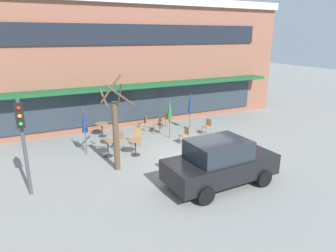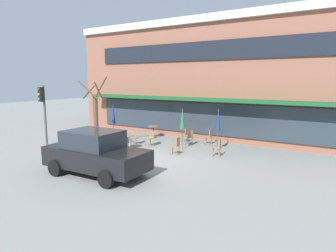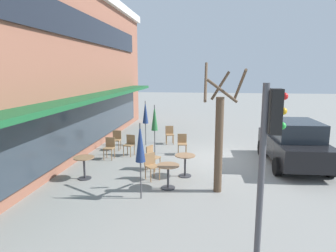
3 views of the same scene
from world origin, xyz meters
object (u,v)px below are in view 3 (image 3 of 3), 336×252
cafe_chair_0 (117,139)px  cafe_chair_2 (182,142)px  cafe_chair_6 (130,143)px  street_tree (219,136)px  cafe_chair_4 (110,146)px  parked_sedan (294,143)px  patio_umbrella_corner_open (155,118)px  traffic_light_pole (269,145)px  cafe_chair_1 (170,133)px  cafe_chair_3 (151,164)px  patio_umbrella_cream_folded (140,143)px  cafe_chair_5 (152,156)px  cafe_table_near_wall (168,172)px  patio_umbrella_green_folded (145,113)px  cafe_table_streetside (84,164)px  cafe_table_by_tree (185,162)px

cafe_chair_0 → cafe_chair_2: (-0.37, -3.09, 0.00)m
cafe_chair_6 → street_tree: 5.24m
cafe_chair_4 → street_tree: bearing=-124.0°
cafe_chair_0 → parked_sedan: bearing=-100.6°
cafe_chair_4 → street_tree: street_tree is taller
cafe_chair_2 → patio_umbrella_corner_open: bearing=104.8°
street_tree → cafe_chair_2: bearing=19.4°
traffic_light_pole → cafe_chair_1: bearing=17.6°
patio_umbrella_corner_open → cafe_chair_3: patio_umbrella_corner_open is taller
patio_umbrella_cream_folded → cafe_chair_4: patio_umbrella_cream_folded is taller
cafe_chair_5 → cafe_chair_6: 2.19m
patio_umbrella_corner_open → cafe_chair_6: bearing=99.4°
patio_umbrella_cream_folded → patio_umbrella_corner_open: same height
cafe_chair_1 → parked_sedan: parked_sedan is taller
patio_umbrella_corner_open → cafe_chair_5: size_ratio=2.47×
cafe_chair_0 → cafe_chair_1: bearing=-56.7°
cafe_table_near_wall → cafe_chair_5: 1.94m
cafe_chair_3 → cafe_chair_5: size_ratio=1.00×
patio_umbrella_cream_folded → parked_sedan: size_ratio=0.52×
cafe_table_near_wall → cafe_chair_5: cafe_chair_5 is taller
cafe_chair_1 → street_tree: (-5.92, -2.21, 1.18)m
patio_umbrella_green_folded → cafe_chair_4: (-2.50, 1.02, -1.10)m
cafe_chair_1 → cafe_chair_5: bearing=178.0°
cafe_chair_1 → parked_sedan: bearing=-119.3°
parked_sedan → cafe_chair_6: bearing=85.3°
cafe_chair_0 → traffic_light_pole: bearing=-146.0°
patio_umbrella_corner_open → cafe_chair_4: size_ratio=2.47×
cafe_table_streetside → parked_sedan: size_ratio=0.18×
patio_umbrella_green_folded → cafe_chair_0: 1.91m
cafe_table_streetside → parked_sedan: 7.84m
cafe_chair_0 → cafe_chair_2: bearing=-96.9°
cafe_table_streetside → cafe_chair_6: (3.03, -0.79, 0.01)m
patio_umbrella_green_folded → cafe_chair_4: bearing=157.8°
patio_umbrella_green_folded → cafe_chair_1: patio_umbrella_green_folded is taller
cafe_table_streetside → patio_umbrella_green_folded: patio_umbrella_green_folded is taller
cafe_chair_3 → cafe_chair_0: bearing=32.5°
cafe_chair_1 → traffic_light_pole: 9.88m
patio_umbrella_cream_folded → cafe_chair_6: patio_umbrella_cream_folded is taller
cafe_table_streetside → traffic_light_pole: size_ratio=0.22×
patio_umbrella_corner_open → cafe_chair_6: size_ratio=2.47×
cafe_table_near_wall → cafe_table_streetside: bearing=80.7°
cafe_chair_3 → parked_sedan: parked_sedan is taller
patio_umbrella_cream_folded → cafe_chair_4: (3.75, 2.16, -1.10)m
patio_umbrella_cream_folded → cafe_chair_6: (4.36, 1.46, -1.10)m
patio_umbrella_green_folded → parked_sedan: patio_umbrella_green_folded is taller
cafe_chair_4 → cafe_chair_3: bearing=-135.0°
cafe_chair_6 → cafe_chair_4: bearing=131.4°
patio_umbrella_corner_open → cafe_chair_0: (0.68, 1.92, -1.10)m
cafe_table_near_wall → cafe_table_streetside: 2.96m
cafe_table_by_tree → cafe_chair_2: 2.86m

